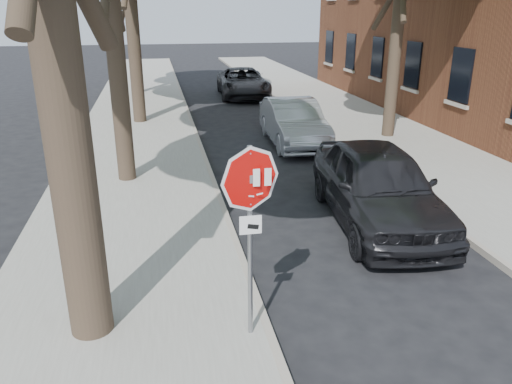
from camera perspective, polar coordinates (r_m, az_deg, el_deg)
ground at (r=7.22m, az=5.05°, el=-15.75°), size 120.00×120.00×0.00m
sidewalk_left at (r=18.08m, az=-13.50°, el=6.39°), size 4.00×55.00×0.12m
sidewalk_right at (r=19.66m, az=12.27°, el=7.57°), size 4.00×55.00×0.12m
curb_left at (r=18.11m, az=-6.98°, el=6.84°), size 0.12×55.00×0.13m
curb_right at (r=18.94m, az=6.51°, el=7.45°), size 0.12×55.00×0.13m
stop_sign at (r=6.10m, az=-0.66°, el=-1.77°), size 0.76×0.34×2.61m
car_a at (r=10.51m, az=13.75°, el=0.76°), size 2.40×5.01×1.65m
car_b at (r=16.44m, az=4.30°, el=7.92°), size 1.69×4.47×1.46m
car_d at (r=25.65m, az=-1.50°, el=12.39°), size 2.63×5.21×1.41m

